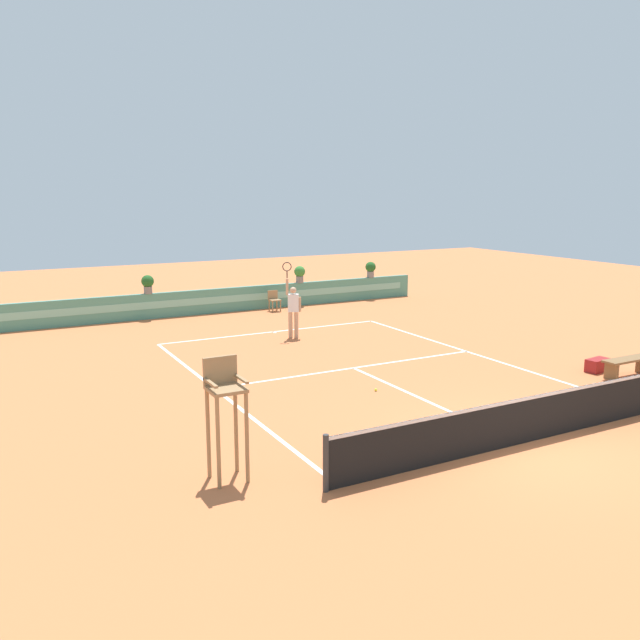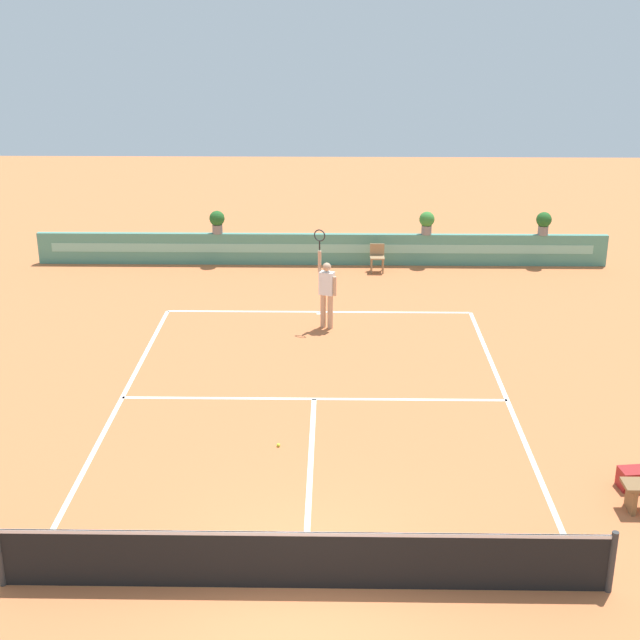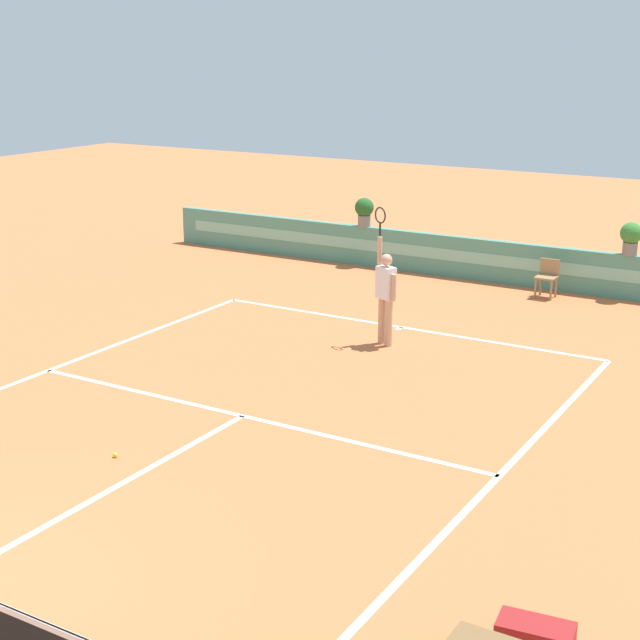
{
  "view_description": "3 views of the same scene",
  "coord_description": "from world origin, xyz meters",
  "px_view_note": "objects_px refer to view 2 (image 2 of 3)",
  "views": [
    {
      "loc": [
        -9.29,
        -8.86,
        4.9
      ],
      "look_at": [
        0.09,
        8.56,
        1.0
      ],
      "focal_mm": 36.72,
      "sensor_mm": 36.0,
      "label": 1
    },
    {
      "loc": [
        0.41,
        -10.78,
        8.16
      ],
      "look_at": [
        0.09,
        8.56,
        1.0
      ],
      "focal_mm": 49.93,
      "sensor_mm": 36.0,
      "label": 2
    },
    {
      "loc": [
        7.98,
        -4.7,
        5.49
      ],
      "look_at": [
        0.09,
        8.56,
        1.0
      ],
      "focal_mm": 53.89,
      "sensor_mm": 36.0,
      "label": 3
    }
  ],
  "objects_px": {
    "gear_bag": "(639,478)",
    "potted_plant_right": "(427,221)",
    "ball_kid_chair": "(377,256)",
    "tennis_ball_near_baseline": "(278,445)",
    "potted_plant_left": "(217,221)",
    "potted_plant_far_right": "(544,222)",
    "tennis_player": "(327,289)"
  },
  "relations": [
    {
      "from": "tennis_ball_near_baseline",
      "to": "potted_plant_far_right",
      "type": "bearing_deg",
      "value": 57.96
    },
    {
      "from": "gear_bag",
      "to": "potted_plant_right",
      "type": "distance_m",
      "value": 13.77
    },
    {
      "from": "tennis_player",
      "to": "tennis_ball_near_baseline",
      "type": "distance_m",
      "value": 6.58
    },
    {
      "from": "ball_kid_chair",
      "to": "potted_plant_left",
      "type": "bearing_deg",
      "value": 171.7
    },
    {
      "from": "potted_plant_far_right",
      "to": "potted_plant_right",
      "type": "bearing_deg",
      "value": 180.0
    },
    {
      "from": "ball_kid_chair",
      "to": "tennis_ball_near_baseline",
      "type": "distance_m",
      "value": 11.64
    },
    {
      "from": "tennis_player",
      "to": "potted_plant_right",
      "type": "xyz_separation_m",
      "value": [
        3.08,
        5.67,
        0.36
      ]
    },
    {
      "from": "gear_bag",
      "to": "tennis_ball_near_baseline",
      "type": "bearing_deg",
      "value": 167.86
    },
    {
      "from": "tennis_ball_near_baseline",
      "to": "gear_bag",
      "type": "bearing_deg",
      "value": -12.14
    },
    {
      "from": "gear_bag",
      "to": "tennis_ball_near_baseline",
      "type": "height_order",
      "value": "gear_bag"
    },
    {
      "from": "potted_plant_right",
      "to": "tennis_ball_near_baseline",
      "type": "bearing_deg",
      "value": -108.0
    },
    {
      "from": "potted_plant_left",
      "to": "potted_plant_far_right",
      "type": "height_order",
      "value": "same"
    },
    {
      "from": "potted_plant_far_right",
      "to": "potted_plant_right",
      "type": "xyz_separation_m",
      "value": [
        -3.64,
        0.0,
        0.0
      ]
    },
    {
      "from": "ball_kid_chair",
      "to": "potted_plant_left",
      "type": "height_order",
      "value": "potted_plant_left"
    },
    {
      "from": "ball_kid_chair",
      "to": "gear_bag",
      "type": "xyz_separation_m",
      "value": [
        4.02,
        -12.76,
        -0.3
      ]
    },
    {
      "from": "tennis_ball_near_baseline",
      "to": "potted_plant_left",
      "type": "height_order",
      "value": "potted_plant_left"
    },
    {
      "from": "ball_kid_chair",
      "to": "tennis_ball_near_baseline",
      "type": "bearing_deg",
      "value": -101.78
    },
    {
      "from": "tennis_ball_near_baseline",
      "to": "potted_plant_left",
      "type": "bearing_deg",
      "value": 102.29
    },
    {
      "from": "tennis_ball_near_baseline",
      "to": "potted_plant_right",
      "type": "bearing_deg",
      "value": 72.0
    },
    {
      "from": "potted_plant_right",
      "to": "tennis_player",
      "type": "bearing_deg",
      "value": -118.54
    },
    {
      "from": "tennis_player",
      "to": "potted_plant_far_right",
      "type": "xyz_separation_m",
      "value": [
        6.73,
        5.67,
        0.36
      ]
    },
    {
      "from": "ball_kid_chair",
      "to": "tennis_player",
      "type": "relative_size",
      "value": 0.33
    },
    {
      "from": "tennis_player",
      "to": "potted_plant_right",
      "type": "relative_size",
      "value": 3.57
    },
    {
      "from": "gear_bag",
      "to": "ball_kid_chair",
      "type": "bearing_deg",
      "value": 107.5
    },
    {
      "from": "potted_plant_left",
      "to": "potted_plant_far_right",
      "type": "bearing_deg",
      "value": 0.0
    },
    {
      "from": "potted_plant_left",
      "to": "tennis_player",
      "type": "bearing_deg",
      "value": -58.36
    },
    {
      "from": "gear_bag",
      "to": "potted_plant_far_right",
      "type": "bearing_deg",
      "value": 84.98
    },
    {
      "from": "gear_bag",
      "to": "tennis_player",
      "type": "xyz_separation_m",
      "value": [
        -5.54,
        7.82,
        0.87
      ]
    },
    {
      "from": "potted_plant_right",
      "to": "potted_plant_left",
      "type": "bearing_deg",
      "value": 180.0
    },
    {
      "from": "ball_kid_chair",
      "to": "potted_plant_far_right",
      "type": "xyz_separation_m",
      "value": [
        5.21,
        0.73,
        0.93
      ]
    },
    {
      "from": "potted_plant_far_right",
      "to": "gear_bag",
      "type": "bearing_deg",
      "value": -95.02
    },
    {
      "from": "tennis_ball_near_baseline",
      "to": "potted_plant_right",
      "type": "relative_size",
      "value": 0.09
    }
  ]
}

